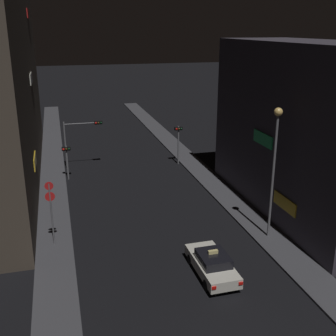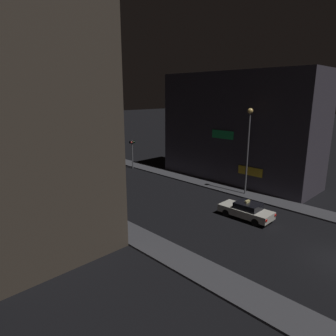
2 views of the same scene
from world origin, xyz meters
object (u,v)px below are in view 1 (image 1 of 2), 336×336
Objects in this scene: street_lamp_near_block at (275,151)px; traffic_light_overhead at (80,134)px; traffic_light_left_kerb at (67,155)px; sign_pole_left at (51,208)px; taxi at (212,264)px; traffic_light_right_kerb at (178,137)px.

traffic_light_overhead is at bearing 121.21° from street_lamp_near_block.
sign_pole_left is at bearing -96.30° from traffic_light_left_kerb.
traffic_light_left_kerb reaches higher than taxi.
traffic_light_left_kerb is 11.31m from traffic_light_right_kerb.
sign_pole_left is at bearing 169.83° from street_lamp_near_block.
sign_pole_left reaches higher than taxi.
street_lamp_near_block is at bearing 31.97° from taxi.
traffic_light_overhead is 1.20× the size of traffic_light_right_kerb.
traffic_light_left_kerb is at bearing -170.71° from traffic_light_right_kerb.
traffic_light_overhead reaches higher than taxi.
traffic_light_right_kerb is 19.14m from sign_pole_left.
traffic_light_left_kerb is 0.74× the size of sign_pole_left.
traffic_light_right_kerb is 17.29m from street_lamp_near_block.
taxi is 22.34m from traffic_light_overhead.
traffic_light_right_kerb reaches higher than traffic_light_left_kerb.
sign_pole_left is at bearing 146.27° from taxi.
sign_pole_left is (-2.87, -15.65, -0.77)m from traffic_light_overhead.
traffic_light_right_kerb is (11.15, 1.82, 0.50)m from traffic_light_left_kerb.
traffic_light_overhead is 1.49× the size of traffic_light_left_kerb.
sign_pole_left is (-1.39, -12.63, 0.39)m from traffic_light_left_kerb.
taxi is at bearing -101.00° from traffic_light_right_kerb.
street_lamp_near_block is at bearing -10.17° from sign_pole_left.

